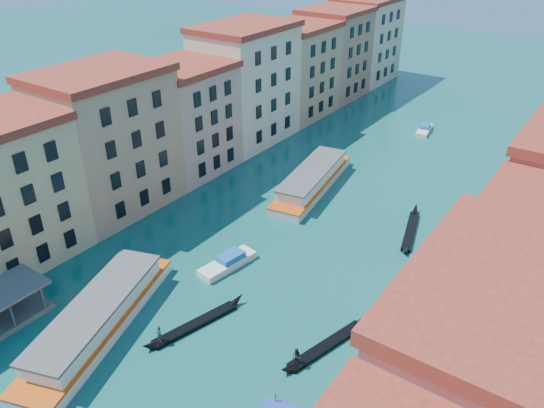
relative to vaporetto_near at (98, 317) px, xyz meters
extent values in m
cube|color=tan|center=(-19.23, 2.94, 6.97)|extent=(12.00, 15.00, 17.00)
cube|color=tan|center=(-19.23, 18.94, 7.97)|extent=(12.00, 17.00, 19.00)
cube|color=maroon|center=(-19.23, 18.94, 17.97)|extent=(12.80, 17.40, 1.00)
cube|color=tan|center=(-19.23, 34.44, 6.72)|extent=(12.00, 14.00, 16.50)
cube|color=maroon|center=(-19.23, 34.44, 15.47)|extent=(12.80, 14.40, 1.00)
cube|color=beige|center=(-19.23, 50.44, 8.47)|extent=(12.00, 18.00, 20.00)
cube|color=maroon|center=(-19.23, 50.44, 18.97)|extent=(12.80, 18.40, 1.00)
cube|color=tan|center=(-19.23, 67.44, 7.22)|extent=(12.00, 16.00, 17.50)
cube|color=maroon|center=(-19.23, 67.44, 16.47)|extent=(12.80, 16.40, 1.00)
cube|color=#9D6E54|center=(-19.23, 82.94, 7.72)|extent=(12.00, 15.00, 18.50)
cube|color=maroon|center=(-19.23, 82.94, 17.47)|extent=(12.80, 15.40, 1.00)
cube|color=#CFB690|center=(-19.23, 98.94, 7.97)|extent=(12.00, 17.00, 19.00)
cube|color=maroon|center=(36.77, 2.94, 17.97)|extent=(12.80, 17.40, 1.00)
cube|color=beige|center=(36.77, 18.44, 6.72)|extent=(12.00, 14.00, 16.50)
cube|color=gray|center=(28.77, 44.44, -1.03)|extent=(4.00, 140.00, 1.00)
cylinder|color=#4F5052|center=(27.57, 8.04, -0.03)|extent=(0.12, 0.12, 3.00)
cube|color=maroon|center=(28.97, 18.44, 1.47)|extent=(3.20, 12.60, 0.25)
cylinder|color=#4F5052|center=(27.57, 14.24, -0.03)|extent=(0.12, 0.12, 3.00)
cylinder|color=#4F5052|center=(27.57, 22.64, -0.03)|extent=(0.12, 0.12, 3.00)
cylinder|color=brown|center=(25.27, 4.44, -0.23)|extent=(0.24, 0.24, 3.20)
cylinder|color=brown|center=(25.87, 5.44, -0.23)|extent=(0.24, 0.24, 3.20)
cylinder|color=brown|center=(26.47, 6.44, -0.23)|extent=(0.24, 0.24, 3.20)
cylinder|color=brown|center=(25.27, 18.44, -0.23)|extent=(0.24, 0.24, 3.20)
cylinder|color=brown|center=(25.87, 19.44, -0.23)|extent=(0.24, 0.24, 3.20)
cylinder|color=brown|center=(26.47, 20.44, -0.23)|extent=(0.24, 0.24, 3.20)
cylinder|color=brown|center=(25.27, 36.44, -0.23)|extent=(0.24, 0.24, 3.20)
cylinder|color=brown|center=(25.87, 37.44, -0.23)|extent=(0.24, 0.24, 3.20)
cylinder|color=brown|center=(26.47, 38.44, -0.23)|extent=(0.24, 0.24, 3.20)
cube|color=white|center=(0.00, 0.00, -0.84)|extent=(12.16, 23.27, 1.37)
cube|color=white|center=(0.00, 0.00, 0.64)|extent=(10.16, 18.76, 1.83)
cube|color=#4F5052|center=(0.00, 0.00, 1.72)|extent=(10.67, 19.41, 0.29)
cube|color=#D44F0C|center=(0.00, 0.00, -0.22)|extent=(12.22, 23.29, 0.29)
cube|color=silver|center=(1.47, 39.75, -0.87)|extent=(8.45, 22.54, 1.32)
cube|color=white|center=(1.47, 39.75, 0.56)|extent=(7.19, 18.10, 1.76)
cube|color=#4F5052|center=(1.47, 39.75, 1.61)|extent=(7.61, 18.70, 0.28)
cube|color=#D44F0C|center=(1.47, 39.75, -0.26)|extent=(8.50, 22.55, 0.28)
cube|color=black|center=(7.79, 5.94, -1.29)|extent=(3.71, 9.68, 0.49)
cone|color=black|center=(9.21, 11.14, -0.88)|extent=(1.51, 2.35, 1.81)
cone|color=black|center=(6.37, 0.73, -0.99)|extent=(1.41, 1.99, 1.60)
imported|color=#253536|center=(6.71, 1.98, -0.17)|extent=(0.77, 0.61, 1.86)
cube|color=black|center=(20.51, 11.07, -1.29)|extent=(3.66, 9.54, 0.48)
cone|color=black|center=(21.91, 16.20, -0.89)|extent=(1.49, 2.31, 1.79)
cone|color=black|center=(19.10, 5.94, -1.00)|extent=(1.39, 1.96, 1.57)
imported|color=#292327|center=(19.44, 7.17, -0.19)|extent=(1.04, 0.91, 1.84)
cube|color=black|center=(19.07, 36.12, -1.28)|extent=(3.80, 10.00, 0.50)
cone|color=black|center=(17.62, 41.50, -0.86)|extent=(1.55, 2.42, 1.87)
cone|color=black|center=(20.52, 30.74, -0.97)|extent=(1.45, 2.05, 1.65)
cube|color=silver|center=(3.88, 16.03, -1.09)|extent=(3.56, 7.94, 0.87)
cube|color=#165DB3|center=(3.97, 16.57, -0.33)|extent=(2.45, 3.55, 0.77)
cube|color=white|center=(7.06, 72.81, -1.15)|extent=(3.16, 6.89, 0.76)
cube|color=#165DB3|center=(6.98, 73.28, -0.49)|extent=(2.16, 3.09, 0.66)
camera|label=1|loc=(38.37, -23.97, 36.31)|focal=35.00mm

